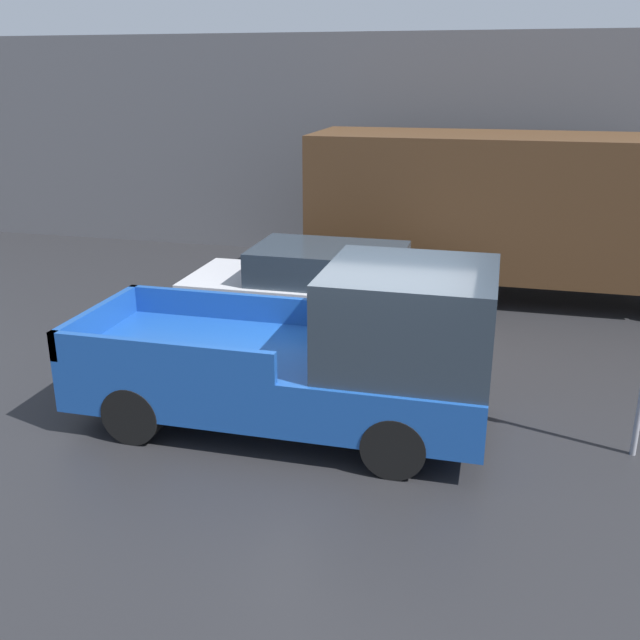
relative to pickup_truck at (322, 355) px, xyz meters
name	(u,v)px	position (x,y,z in m)	size (l,w,h in m)	color
ground_plane	(362,428)	(0.52, 0.08, -0.99)	(60.00, 60.00, 0.00)	#232326
building_wall	(440,150)	(0.52, 9.15, 1.58)	(28.00, 0.15, 5.13)	#56565B
pickup_truck	(322,355)	(0.00, 0.00, 0.00)	(5.13, 2.09, 2.16)	#194799
car	(323,290)	(-0.79, 3.23, -0.18)	(4.52, 1.88, 1.55)	silver
delivery_truck	(511,209)	(2.19, 6.49, 0.74)	(8.47, 2.54, 3.15)	#472D19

